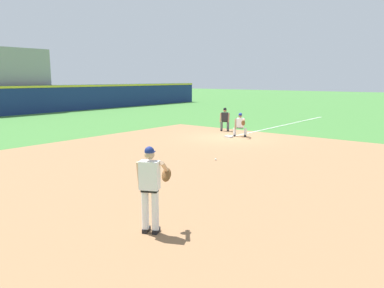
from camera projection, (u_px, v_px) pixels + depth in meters
ground_plane at (229, 137)px, 20.75m from camera, size 160.00×160.00×0.00m
infield_dirt_patch at (207, 164)px, 14.33m from camera, size 18.00×18.00×0.01m
foul_line_stripe at (285, 125)px, 26.28m from camera, size 14.38×0.10×0.00m
first_base_bag at (229, 137)px, 20.74m from camera, size 0.38×0.38×0.09m
baseball at (216, 159)px, 14.94m from camera, size 0.07×0.07×0.07m
pitcher at (151, 184)px, 7.78m from camera, size 0.83×0.59×1.86m
first_baseman at (240, 124)px, 20.90m from camera, size 0.84×0.98×1.34m
umpire at (225, 118)px, 23.16m from camera, size 0.61×0.67×1.46m
outfield_wall at (26, 99)px, 34.01m from camera, size 48.00×0.54×2.60m
stadium_seating_block at (5, 81)px, 36.03m from camera, size 6.32×5.90×6.00m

